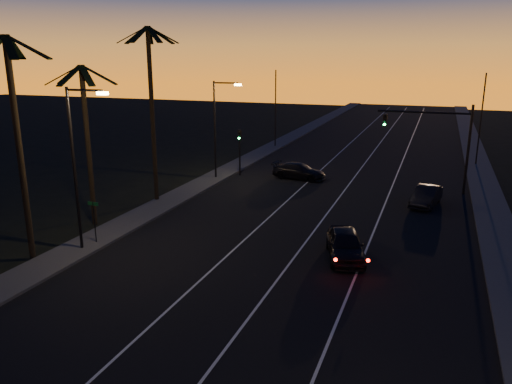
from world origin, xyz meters
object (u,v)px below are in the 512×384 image
at_px(lead_car, 345,244).
at_px(right_car, 426,196).
at_px(cross_car, 299,171).
at_px(signal_mast, 437,132).

bearing_deg(lead_car, right_car, 72.53).
xyz_separation_m(right_car, cross_car, (-10.85, 4.74, -0.01)).
xyz_separation_m(signal_mast, right_car, (-0.34, -4.24, -4.07)).
height_order(signal_mast, right_car, signal_mast).
height_order(signal_mast, cross_car, signal_mast).
relative_size(signal_mast, right_car, 1.58).
relative_size(lead_car, cross_car, 1.08).
height_order(right_car, cross_car, right_car).
relative_size(signal_mast, cross_car, 1.43).
xyz_separation_m(signal_mast, lead_car, (-4.07, -16.08, -4.00)).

